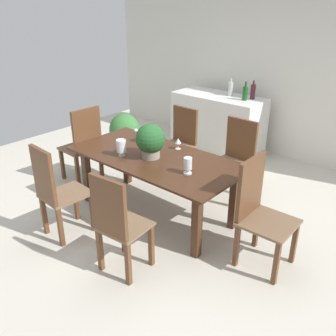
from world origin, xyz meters
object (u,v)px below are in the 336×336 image
at_px(crystal_vase_center_near, 188,164).
at_px(wine_bottle_green, 230,89).
at_px(chair_foot_end, 258,208).
at_px(dining_table, 155,165).
at_px(wine_bottle_amber, 245,93).
at_px(chair_far_left, 181,139).
at_px(crystal_vase_left, 121,146).
at_px(chair_near_right, 117,222).
at_px(potted_plant_floor, 125,132).
at_px(chair_far_right, 236,155).
at_px(wine_bottle_tall, 253,91).
at_px(chair_near_left, 56,190).
at_px(flower_centerpiece, 151,140).
at_px(crystal_vase_right, 147,135).
at_px(wine_glass, 178,141).
at_px(kitchen_counter, 217,124).
at_px(chair_head_end, 84,142).

xyz_separation_m(crystal_vase_center_near, wine_bottle_green, (-0.97, 2.31, 0.22)).
bearing_deg(chair_foot_end, crystal_vase_center_near, 96.91).
distance_m(dining_table, wine_bottle_amber, 2.16).
relative_size(chair_far_left, crystal_vase_left, 5.13).
height_order(chair_near_right, potted_plant_floor, chair_near_right).
relative_size(chair_far_right, crystal_vase_center_near, 5.76).
distance_m(chair_foot_end, crystal_vase_center_near, 0.81).
bearing_deg(wine_bottle_tall, chair_near_left, -96.85).
xyz_separation_m(chair_far_right, flower_centerpiece, (-0.48, -1.06, 0.38)).
bearing_deg(wine_bottle_green, chair_far_left, -91.03).
bearing_deg(dining_table, flower_centerpiece, -113.34).
xyz_separation_m(chair_near_right, chair_far_left, (-0.91, 2.01, -0.01)).
bearing_deg(chair_near_left, crystal_vase_right, -90.27).
relative_size(wine_bottle_tall, potted_plant_floor, 0.42).
xyz_separation_m(chair_far_left, chair_far_right, (0.90, 0.00, 0.01)).
relative_size(wine_glass, kitchen_counter, 0.09).
height_order(crystal_vase_right, kitchen_counter, kitchen_counter).
distance_m(chair_far_right, chair_head_end, 2.03).
distance_m(flower_centerpiece, wine_bottle_amber, 2.17).
distance_m(chair_near_right, kitchen_counter, 3.27).
xyz_separation_m(chair_foot_end, crystal_vase_left, (-1.60, -0.23, 0.27)).
relative_size(crystal_vase_center_near, kitchen_counter, 0.12).
bearing_deg(dining_table, potted_plant_floor, 147.50).
relative_size(chair_head_end, wine_bottle_tall, 3.82).
bearing_deg(potted_plant_floor, wine_bottle_tall, 36.55).
bearing_deg(crystal_vase_center_near, wine_bottle_tall, 104.49).
bearing_deg(kitchen_counter, crystal_vase_center_near, -63.30).
bearing_deg(chair_foot_end, chair_far_left, 59.06).
height_order(crystal_vase_center_near, wine_glass, crystal_vase_center_near).
bearing_deg(potted_plant_floor, wine_glass, -22.80).
distance_m(chair_head_end, kitchen_counter, 2.24).
height_order(chair_near_left, crystal_vase_left, chair_near_left).
xyz_separation_m(chair_far_left, chair_head_end, (-0.86, -1.01, 0.03)).
height_order(chair_near_left, wine_bottle_green, wine_bottle_green).
relative_size(crystal_vase_left, kitchen_counter, 0.13).
relative_size(dining_table, wine_glass, 14.97).
relative_size(chair_far_left, chair_near_left, 0.94).
height_order(dining_table, wine_bottle_tall, wine_bottle_tall).
xyz_separation_m(wine_glass, wine_bottle_amber, (-0.16, 1.77, 0.22)).
xyz_separation_m(chair_foot_end, potted_plant_floor, (-2.98, 1.07, -0.22)).
relative_size(chair_foot_end, potted_plant_floor, 1.60).
relative_size(chair_near_left, wine_glass, 7.82).
relative_size(chair_far_right, crystal_vase_left, 5.23).
bearing_deg(crystal_vase_center_near, potted_plant_floor, 152.11).
bearing_deg(chair_far_right, wine_glass, -120.37).
relative_size(chair_far_left, wine_bottle_green, 3.70).
xyz_separation_m(crystal_vase_right, wine_bottle_tall, (0.31, 2.00, 0.22)).
xyz_separation_m(chair_near_left, wine_bottle_green, (0.03, 3.22, 0.49)).
height_order(chair_near_left, wine_glass, chair_near_left).
bearing_deg(crystal_vase_right, kitchen_counter, 95.90).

